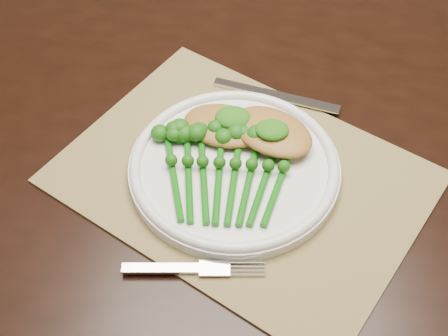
# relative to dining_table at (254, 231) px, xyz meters

# --- Properties ---
(dining_table) EXTENTS (1.69, 1.08, 0.75)m
(dining_table) POSITION_rel_dining_table_xyz_m (0.00, 0.00, 0.00)
(dining_table) COLOR black
(dining_table) RESTS_ON ground
(placemat) EXTENTS (0.58, 0.54, 0.00)m
(placemat) POSITION_rel_dining_table_xyz_m (-0.03, -0.17, 0.37)
(placemat) COLOR olive
(placemat) RESTS_ON dining_table
(dinner_plate) EXTENTS (0.29, 0.29, 0.03)m
(dinner_plate) POSITION_rel_dining_table_xyz_m (-0.04, -0.16, 0.39)
(dinner_plate) COLOR white
(dinner_plate) RESTS_ON placemat
(knife) EXTENTS (0.19, 0.07, 0.01)m
(knife) POSITION_rel_dining_table_xyz_m (0.00, -0.00, 0.38)
(knife) COLOR silver
(knife) RESTS_ON placemat
(fork) EXTENTS (0.18, 0.03, 0.01)m
(fork) POSITION_rel_dining_table_xyz_m (-0.07, -0.32, 0.38)
(fork) COLOR silver
(fork) RESTS_ON placemat
(chicken_fillet_left) EXTENTS (0.13, 0.11, 0.02)m
(chicken_fillet_left) POSITION_rel_dining_table_xyz_m (-0.05, -0.10, 0.41)
(chicken_fillet_left) COLOR #A4722F
(chicken_fillet_left) RESTS_ON dinner_plate
(chicken_fillet_right) EXTENTS (0.15, 0.14, 0.02)m
(chicken_fillet_right) POSITION_rel_dining_table_xyz_m (0.01, -0.11, 0.41)
(chicken_fillet_right) COLOR #A4722F
(chicken_fillet_right) RESTS_ON dinner_plate
(pesto_dollop_left) EXTENTS (0.05, 0.04, 0.02)m
(pesto_dollop_left) POSITION_rel_dining_table_xyz_m (-0.04, -0.10, 0.42)
(pesto_dollop_left) COLOR #164E0B
(pesto_dollop_left) RESTS_ON chicken_fillet_left
(pesto_dollop_right) EXTENTS (0.05, 0.04, 0.02)m
(pesto_dollop_right) POSITION_rel_dining_table_xyz_m (0.01, -0.12, 0.43)
(pesto_dollop_right) COLOR #164E0B
(pesto_dollop_right) RESTS_ON chicken_fillet_right
(broccolini_bundle) EXTENTS (0.17, 0.18, 0.04)m
(broccolini_bundle) POSITION_rel_dining_table_xyz_m (-0.05, -0.19, 0.40)
(broccolini_bundle) COLOR #0E590B
(broccolini_bundle) RESTS_ON dinner_plate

